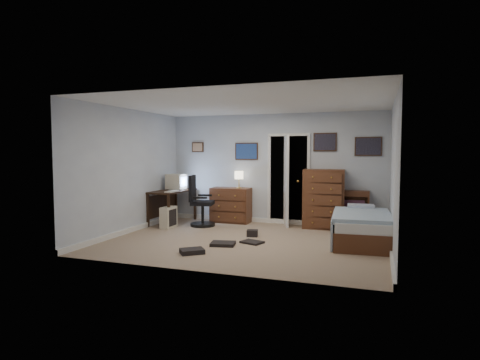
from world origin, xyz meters
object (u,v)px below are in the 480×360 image
at_px(office_chair, 200,206).
at_px(tall_dresser, 324,199).
at_px(bed, 361,227).
at_px(computer_desk, 169,198).
at_px(low_dresser, 231,205).

relative_size(office_chair, tall_dresser, 0.89).
height_order(tall_dresser, bed, tall_dresser).
bearing_deg(bed, tall_dresser, 120.52).
distance_m(computer_desk, low_dresser, 1.44).
distance_m(tall_dresser, bed, 1.49).
bearing_deg(bed, computer_desk, 167.03).
xyz_separation_m(office_chair, tall_dresser, (2.62, 0.65, 0.20)).
xyz_separation_m(computer_desk, low_dresser, (1.32, 0.53, -0.18)).
bearing_deg(computer_desk, office_chair, -8.12).
bearing_deg(tall_dresser, office_chair, -169.96).
relative_size(computer_desk, tall_dresser, 1.05).
bearing_deg(bed, office_chair, 167.12).
distance_m(office_chair, bed, 3.48).
distance_m(computer_desk, tall_dresser, 3.50).
height_order(computer_desk, low_dresser, low_dresser).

